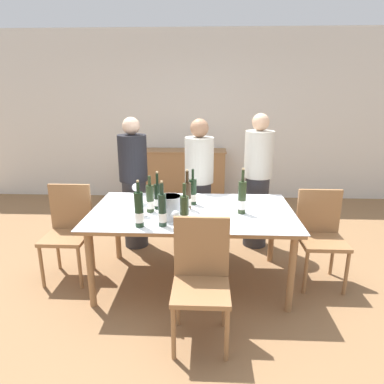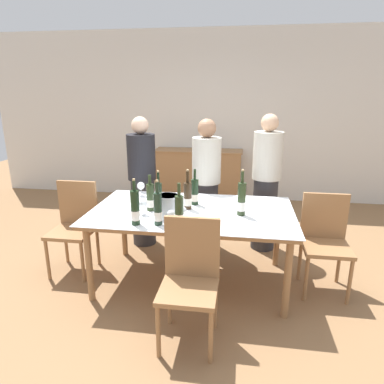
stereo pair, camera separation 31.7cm
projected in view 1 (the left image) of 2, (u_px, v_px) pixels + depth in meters
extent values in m
plane|color=olive|center=(192.00, 280.00, 3.44)|extent=(12.00, 12.00, 0.00)
cube|color=silver|center=(200.00, 117.00, 5.81)|extent=(8.00, 0.10, 2.80)
cube|color=#996B42|center=(182.00, 176.00, 5.82)|extent=(1.42, 0.44, 0.86)
cube|color=#996B42|center=(182.00, 151.00, 5.70)|extent=(1.46, 0.46, 0.02)
cylinder|color=#996B42|center=(90.00, 270.00, 2.94)|extent=(0.06, 0.06, 0.71)
cylinder|color=#996B42|center=(291.00, 274.00, 2.87)|extent=(0.06, 0.06, 0.71)
cylinder|color=#996B42|center=(117.00, 229.00, 3.81)|extent=(0.06, 0.06, 0.71)
cylinder|color=#996B42|center=(272.00, 231.00, 3.74)|extent=(0.06, 0.06, 0.71)
cube|color=#996B42|center=(192.00, 213.00, 3.23)|extent=(1.87, 1.07, 0.04)
cube|color=white|center=(192.00, 211.00, 3.23)|extent=(1.90, 1.10, 0.01)
cylinder|color=silver|center=(170.00, 207.00, 2.99)|extent=(0.19, 0.19, 0.21)
cylinder|color=silver|center=(170.00, 197.00, 2.96)|extent=(0.20, 0.20, 0.01)
cylinder|color=#28381E|center=(242.00, 198.00, 3.11)|extent=(0.07, 0.07, 0.30)
cylinder|color=white|center=(242.00, 204.00, 3.13)|extent=(0.08, 0.08, 0.08)
cylinder|color=#28381E|center=(243.00, 176.00, 3.05)|extent=(0.03, 0.03, 0.11)
cylinder|color=tan|center=(243.00, 169.00, 3.04)|extent=(0.02, 0.02, 0.02)
cylinder|color=#332314|center=(187.00, 196.00, 3.23)|extent=(0.08, 0.08, 0.26)
cylinder|color=silver|center=(187.00, 202.00, 3.25)|extent=(0.08, 0.08, 0.07)
cylinder|color=#332314|center=(187.00, 177.00, 3.18)|extent=(0.03, 0.03, 0.11)
cylinder|color=tan|center=(187.00, 170.00, 3.16)|extent=(0.02, 0.02, 0.02)
cylinder|color=#1E3323|center=(162.00, 210.00, 2.82)|extent=(0.07, 0.07, 0.28)
cylinder|color=white|center=(162.00, 217.00, 2.83)|extent=(0.07, 0.07, 0.08)
cylinder|color=#1E3323|center=(162.00, 189.00, 2.76)|extent=(0.03, 0.03, 0.10)
cylinder|color=tan|center=(162.00, 182.00, 2.75)|extent=(0.02, 0.02, 0.02)
cylinder|color=black|center=(158.00, 197.00, 3.24)|extent=(0.07, 0.07, 0.24)
cylinder|color=white|center=(158.00, 202.00, 3.25)|extent=(0.07, 0.07, 0.07)
cylinder|color=black|center=(157.00, 179.00, 3.19)|extent=(0.02, 0.02, 0.11)
cylinder|color=tan|center=(157.00, 172.00, 3.17)|extent=(0.02, 0.02, 0.02)
cylinder|color=black|center=(139.00, 210.00, 2.80)|extent=(0.07, 0.07, 0.29)
cylinder|color=white|center=(139.00, 217.00, 2.82)|extent=(0.08, 0.08, 0.08)
cylinder|color=black|center=(138.00, 187.00, 2.75)|extent=(0.03, 0.03, 0.09)
cylinder|color=tan|center=(138.00, 181.00, 2.73)|extent=(0.02, 0.02, 0.02)
cylinder|color=#28381E|center=(184.00, 212.00, 2.80)|extent=(0.07, 0.07, 0.26)
cylinder|color=silver|center=(184.00, 218.00, 2.81)|extent=(0.07, 0.07, 0.07)
cylinder|color=#28381E|center=(184.00, 190.00, 2.74)|extent=(0.03, 0.03, 0.11)
cylinder|color=black|center=(192.00, 192.00, 3.37)|extent=(0.07, 0.07, 0.25)
cylinder|color=silver|center=(192.00, 197.00, 3.38)|extent=(0.08, 0.08, 0.07)
cylinder|color=black|center=(192.00, 174.00, 3.31)|extent=(0.02, 0.02, 0.10)
cylinder|color=#28381E|center=(150.00, 199.00, 3.15)|extent=(0.07, 0.07, 0.25)
cylinder|color=silver|center=(150.00, 204.00, 3.17)|extent=(0.07, 0.07, 0.07)
cylinder|color=#28381E|center=(149.00, 181.00, 3.10)|extent=(0.03, 0.03, 0.09)
cylinder|color=white|center=(186.00, 223.00, 2.91)|extent=(0.07, 0.07, 0.00)
cylinder|color=white|center=(186.00, 218.00, 2.90)|extent=(0.01, 0.01, 0.08)
sphere|color=white|center=(186.00, 211.00, 2.88)|extent=(0.08, 0.08, 0.08)
cylinder|color=white|center=(144.00, 216.00, 3.07)|extent=(0.06, 0.06, 0.00)
cylinder|color=white|center=(144.00, 212.00, 3.06)|extent=(0.01, 0.01, 0.08)
sphere|color=white|center=(144.00, 205.00, 3.04)|extent=(0.08, 0.08, 0.08)
cylinder|color=white|center=(176.00, 225.00, 2.87)|extent=(0.07, 0.07, 0.00)
cylinder|color=white|center=(176.00, 221.00, 2.86)|extent=(0.01, 0.01, 0.06)
sphere|color=white|center=(176.00, 215.00, 2.84)|extent=(0.07, 0.07, 0.07)
cylinder|color=white|center=(136.00, 197.00, 3.62)|extent=(0.07, 0.07, 0.00)
cylinder|color=white|center=(136.00, 193.00, 3.60)|extent=(0.01, 0.01, 0.08)
sphere|color=white|center=(136.00, 187.00, 3.58)|extent=(0.08, 0.08, 0.08)
cylinder|color=#996B42|center=(173.00, 334.00, 2.38)|extent=(0.03, 0.03, 0.42)
cylinder|color=#996B42|center=(227.00, 335.00, 2.36)|extent=(0.03, 0.03, 0.42)
cylinder|color=#996B42|center=(178.00, 302.00, 2.73)|extent=(0.03, 0.03, 0.42)
cylinder|color=#996B42|center=(224.00, 303.00, 2.72)|extent=(0.03, 0.03, 0.42)
cube|color=#996B42|center=(201.00, 291.00, 2.48)|extent=(0.42, 0.42, 0.04)
cube|color=#996B42|center=(202.00, 247.00, 2.59)|extent=(0.42, 0.04, 0.48)
cylinder|color=#996B42|center=(42.00, 267.00, 3.26)|extent=(0.03, 0.03, 0.43)
cylinder|color=#996B42|center=(80.00, 268.00, 3.25)|extent=(0.03, 0.03, 0.43)
cylinder|color=#996B42|center=(58.00, 250.00, 3.62)|extent=(0.03, 0.03, 0.43)
cylinder|color=#996B42|center=(92.00, 251.00, 3.60)|extent=(0.03, 0.03, 0.43)
cube|color=#996B42|center=(66.00, 237.00, 3.37)|extent=(0.42, 0.42, 0.04)
cube|color=#996B42|center=(71.00, 207.00, 3.48)|extent=(0.42, 0.04, 0.47)
cylinder|color=#996B42|center=(306.00, 273.00, 3.16)|extent=(0.03, 0.03, 0.43)
cylinder|color=#996B42|center=(346.00, 274.00, 3.14)|extent=(0.03, 0.03, 0.43)
cylinder|color=#996B42|center=(296.00, 255.00, 3.51)|extent=(0.03, 0.03, 0.43)
cylinder|color=#996B42|center=(332.00, 255.00, 3.49)|extent=(0.03, 0.03, 0.43)
cube|color=#996B42|center=(322.00, 242.00, 3.26)|extent=(0.42, 0.42, 0.04)
cube|color=#996B42|center=(319.00, 211.00, 3.37)|extent=(0.42, 0.04, 0.44)
cylinder|color=#2D2D33|center=(135.00, 213.00, 4.12)|extent=(0.28, 0.28, 0.82)
cylinder|color=black|center=(133.00, 158.00, 3.93)|extent=(0.33, 0.33, 0.53)
sphere|color=beige|center=(131.00, 126.00, 3.82)|extent=(0.20, 0.20, 0.20)
cylinder|color=#2D2D33|center=(199.00, 215.00, 4.09)|extent=(0.28, 0.28, 0.81)
cylinder|color=beige|center=(199.00, 160.00, 3.90)|extent=(0.33, 0.33, 0.52)
sphere|color=#A37556|center=(199.00, 128.00, 3.80)|extent=(0.21, 0.21, 0.21)
cylinder|color=#2D2D33|center=(256.00, 211.00, 4.13)|extent=(0.28, 0.28, 0.86)
cylinder|color=beige|center=(259.00, 154.00, 3.93)|extent=(0.33, 0.33, 0.53)
sphere|color=#DBAD89|center=(261.00, 122.00, 3.83)|extent=(0.20, 0.20, 0.20)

